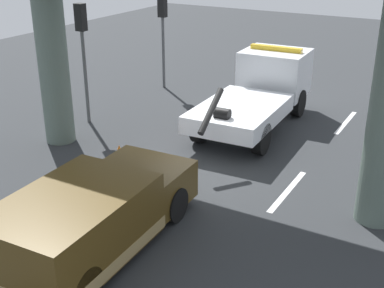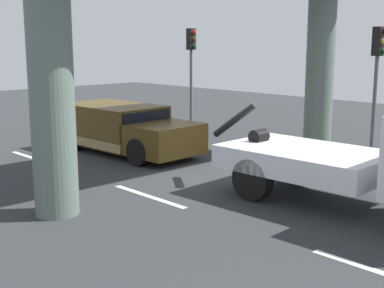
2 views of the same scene
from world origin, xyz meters
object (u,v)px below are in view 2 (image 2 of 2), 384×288
(traffic_light_near, at_px, (191,56))
(traffic_light_far, at_px, (377,63))
(towed_van_green, at_px, (124,130))
(traffic_cone_orange, at_px, (246,150))

(traffic_light_near, distance_m, traffic_light_far, 8.50)
(traffic_light_near, bearing_deg, towed_van_green, -66.38)
(traffic_light_near, bearing_deg, traffic_cone_orange, -28.87)
(traffic_light_near, xyz_separation_m, traffic_cone_orange, (5.98, -3.30, -2.77))
(traffic_cone_orange, bearing_deg, towed_van_green, -150.46)
(towed_van_green, height_order, traffic_light_near, traffic_light_near)
(traffic_light_near, height_order, traffic_cone_orange, traffic_light_near)
(towed_van_green, distance_m, traffic_light_near, 6.29)
(traffic_light_far, height_order, traffic_cone_orange, traffic_light_far)
(towed_van_green, relative_size, traffic_light_far, 1.27)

